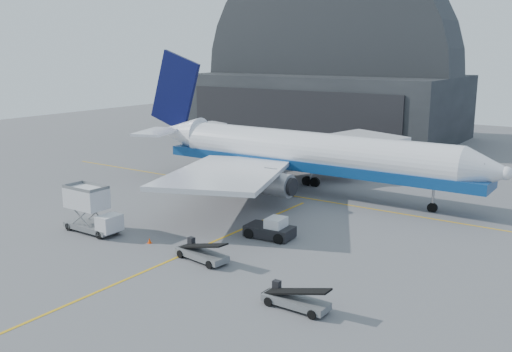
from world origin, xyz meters
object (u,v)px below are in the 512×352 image
Objects in this scene: airliner at (299,152)px; catering_truck at (91,210)px; belt_loader_b at (295,300)px; belt_loader_a at (201,253)px; pushback_tug at (271,230)px.

catering_truck is (-7.75, -24.75, -2.61)m from airliner.
airliner is at bearing 120.60° from belt_loader_b.
airliner reaches higher than belt_loader_a.
pushback_tug is at bearing 29.17° from catering_truck.
airliner is 9.85× the size of belt_loader_b.
belt_loader_b is (16.12, -27.91, -4.13)m from airliner.
pushback_tug is 14.48m from belt_loader_b.
airliner is at bearing 110.89° from belt_loader_a.
catering_truck is at bearing -155.84° from pushback_tug.
belt_loader_a is (-1.50, -7.95, -0.15)m from pushback_tug.
belt_loader_a reaches higher than belt_loader_b.
belt_loader_b is at bearing -55.17° from pushback_tug.
pushback_tug is 0.92× the size of belt_loader_b.
belt_loader_a is at bearing -105.22° from pushback_tug.
catering_truck is 1.24× the size of belt_loader_b.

